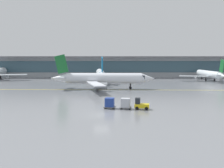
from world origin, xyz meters
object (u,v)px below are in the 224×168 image
Objects in this scene: gate_airplane_2 at (210,74)px; cargo_dolly_lead at (127,103)px; gate_airplane_1 at (102,74)px; cargo_dolly_trailing at (111,103)px; baggage_tug at (142,104)px; taxiing_regional_jet at (104,79)px.

gate_airplane_2 is 67.21m from cargo_dolly_lead.
gate_airplane_2 reaches higher than cargo_dolly_lead.
gate_airplane_1 is 1.10× the size of gate_airplane_2.
baggage_tug is at bearing -0.00° from cargo_dolly_trailing.
gate_airplane_2 reaches higher than cargo_dolly_trailing.
gate_airplane_2 is 68.43m from cargo_dolly_trailing.
gate_airplane_1 is 56.56m from baggage_tug.
taxiing_regional_jet is 29.98m from cargo_dolly_trailing.
cargo_dolly_lead is 1.00× the size of cargo_dolly_trailing.
taxiing_regional_jet is 11.03× the size of baggage_tug.
gate_airplane_1 is 42.42m from gate_airplane_2.
gate_airplane_2 is at bearing -92.71° from gate_airplane_1.
cargo_dolly_trailing is at bearing -84.04° from taxiing_regional_jet.
gate_airplane_2 reaches higher than baggage_tug.
gate_airplane_1 is 12.34× the size of cargo_dolly_trailing.
taxiing_regional_jet reaches higher than gate_airplane_1.
cargo_dolly_lead is at bearing -0.00° from cargo_dolly_trailing.
taxiing_regional_jet reaches higher than baggage_tug.
gate_airplane_2 is (42.38, 1.73, -0.26)m from gate_airplane_1.
cargo_dolly_lead is at bearing 143.60° from gate_airplane_2.
gate_airplane_1 is at bearing 108.42° from baggage_tug.
gate_airplane_1 is 0.93× the size of taxiing_regional_jet.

